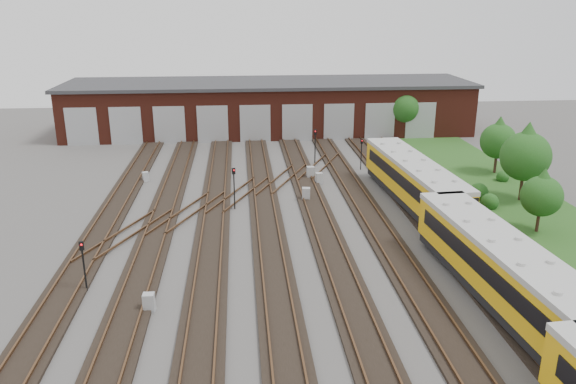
{
  "coord_description": "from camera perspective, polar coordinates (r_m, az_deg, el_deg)",
  "views": [
    {
      "loc": [
        -3.85,
        -31.5,
        15.6
      ],
      "look_at": [
        -0.31,
        8.87,
        2.0
      ],
      "focal_mm": 35.0,
      "sensor_mm": 36.0,
      "label": 1
    }
  ],
  "objects": [
    {
      "name": "tree_1",
      "position": [
        57.33,
        20.61,
        5.27
      ],
      "size": [
        3.38,
        3.38,
        5.6
      ],
      "color": "#362118",
      "rests_on": "ground"
    },
    {
      "name": "tree_3",
      "position": [
        43.35,
        24.43,
        0.06
      ],
      "size": [
        2.9,
        2.9,
        4.8
      ],
      "color": "#362118",
      "rests_on": "ground"
    },
    {
      "name": "signal_mast_1",
      "position": [
        44.53,
        -5.51,
        0.9
      ],
      "size": [
        0.28,
        0.27,
        3.41
      ],
      "rotation": [
        0.0,
        0.0,
        0.3
      ],
      "color": "black",
      "rests_on": "ground"
    },
    {
      "name": "bush_2",
      "position": [
        55.59,
        21.0,
        1.61
      ],
      "size": [
        1.15,
        1.15,
        1.15
      ],
      "primitive_type": "sphere",
      "color": "#1A4413",
      "rests_on": "ground"
    },
    {
      "name": "maintenance_shed",
      "position": [
        72.64,
        -1.93,
        8.71
      ],
      "size": [
        51.0,
        12.5,
        6.35
      ],
      "color": "#561F15",
      "rests_on": "ground"
    },
    {
      "name": "relay_cabinet_2",
      "position": [
        46.81,
        1.85,
        -0.22
      ],
      "size": [
        0.73,
        0.64,
        1.1
      ],
      "primitive_type": "cube",
      "rotation": [
        0.0,
        0.0,
        -0.14
      ],
      "color": "#A2A4A7",
      "rests_on": "ground"
    },
    {
      "name": "track_network",
      "position": [
        35.82,
        1.4,
        -7.08
      ],
      "size": [
        30.4,
        70.0,
        0.33
      ],
      "color": "black",
      "rests_on": "ground"
    },
    {
      "name": "bush_1",
      "position": [
        49.72,
        18.8,
        0.22
      ],
      "size": [
        1.61,
        1.61,
        1.61
      ],
      "primitive_type": "sphere",
      "color": "#1A4413",
      "rests_on": "ground"
    },
    {
      "name": "ground",
      "position": [
        35.36,
        1.77,
        -7.63
      ],
      "size": [
        120.0,
        120.0,
        0.0
      ],
      "primitive_type": "plane",
      "color": "#464341",
      "rests_on": "ground"
    },
    {
      "name": "signal_mast_3",
      "position": [
        55.69,
        7.47,
        4.22
      ],
      "size": [
        0.24,
        0.22,
        3.1
      ],
      "rotation": [
        0.0,
        0.0,
        0.08
      ],
      "color": "black",
      "rests_on": "ground"
    },
    {
      "name": "tree_2",
      "position": [
        49.64,
        23.05,
        3.9
      ],
      "size": [
        4.04,
        4.04,
        6.69
      ],
      "color": "#362118",
      "rests_on": "ground"
    },
    {
      "name": "metro_train",
      "position": [
        32.58,
        20.87,
        -7.3
      ],
      "size": [
        4.08,
        48.58,
        3.39
      ],
      "rotation": [
        0.0,
        0.0,
        0.07
      ],
      "color": "black",
      "rests_on": "ground"
    },
    {
      "name": "signal_mast_2",
      "position": [
        57.49,
        2.78,
        5.12
      ],
      "size": [
        0.3,
        0.28,
        3.55
      ],
      "rotation": [
        0.0,
        0.0,
        -0.1
      ],
      "color": "black",
      "rests_on": "ground"
    },
    {
      "name": "relay_cabinet_4",
      "position": [
        52.81,
        2.3,
        2.0
      ],
      "size": [
        0.72,
        0.61,
        1.14
      ],
      "primitive_type": "cube",
      "rotation": [
        0.0,
        0.0,
        0.06
      ],
      "color": "#A2A4A7",
      "rests_on": "ground"
    },
    {
      "name": "bush_0",
      "position": [
        47.78,
        19.83,
        -0.74
      ],
      "size": [
        1.44,
        1.44,
        1.44
      ],
      "primitive_type": "sphere",
      "color": "#1A4413",
      "rests_on": "ground"
    },
    {
      "name": "grass_verge",
      "position": [
        49.87,
        22.57,
        -1.12
      ],
      "size": [
        8.0,
        55.0,
        0.05
      ],
      "primitive_type": "cube",
      "color": "#22521B",
      "rests_on": "ground"
    },
    {
      "name": "relay_cabinet_3",
      "position": [
        51.23,
        3.16,
        1.4
      ],
      "size": [
        0.71,
        0.64,
        1.03
      ],
      "primitive_type": "cube",
      "rotation": [
        0.0,
        0.0,
        0.22
      ],
      "color": "#A2A4A7",
      "rests_on": "ground"
    },
    {
      "name": "relay_cabinet_0",
      "position": [
        31.35,
        -13.94,
        -10.83
      ],
      "size": [
        0.62,
        0.52,
        1.01
      ],
      "primitive_type": "cube",
      "rotation": [
        0.0,
        0.0,
        -0.03
      ],
      "color": "#A2A4A7",
      "rests_on": "ground"
    },
    {
      "name": "relay_cabinet_1",
      "position": [
        53.56,
        -14.27,
        1.53
      ],
      "size": [
        0.67,
        0.62,
        0.89
      ],
      "primitive_type": "cube",
      "rotation": [
        0.0,
        0.0,
        0.41
      ],
      "color": "#A2A4A7",
      "rests_on": "ground"
    },
    {
      "name": "signal_mast_0",
      "position": [
        33.77,
        -20.1,
        -6.45
      ],
      "size": [
        0.29,
        0.28,
        3.07
      ],
      "rotation": [
        0.0,
        0.0,
        0.33
      ],
      "color": "black",
      "rests_on": "ground"
    },
    {
      "name": "tree_0",
      "position": [
        70.38,
        11.68,
        8.78
      ],
      "size": [
        3.86,
        3.86,
        6.4
      ],
      "color": "#362118",
      "rests_on": "ground"
    }
  ]
}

